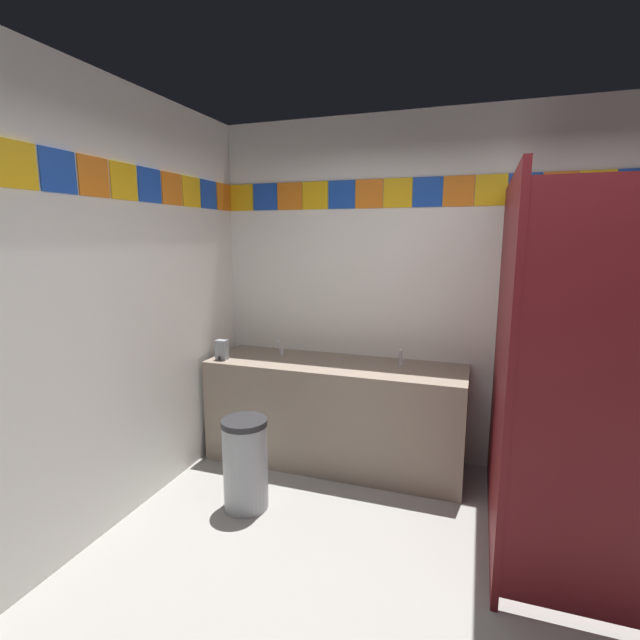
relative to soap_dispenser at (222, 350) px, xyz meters
name	(u,v)px	position (x,y,z in m)	size (l,w,h in m)	color
ground_plane	(416,630)	(1.74, -1.26, -0.90)	(8.39, 8.39, 0.00)	gray
wall_back	(454,293)	(1.74, 0.54, 0.47)	(3.81, 0.09, 2.73)	white
wall_side	(66,316)	(-0.20, -1.26, 0.47)	(0.09, 3.52, 2.73)	white
vanity_counter	(335,412)	(0.89, 0.19, -0.48)	(2.01, 0.62, 0.82)	gray
faucet_left	(281,349)	(0.39, 0.28, -0.03)	(0.04, 0.10, 0.14)	silver
faucet_right	(401,359)	(1.39, 0.28, -0.03)	(0.04, 0.10, 0.14)	silver
soap_dispenser	(222,350)	(0.00, 0.00, 0.00)	(0.09, 0.09, 0.16)	gray
stall_divider	(536,375)	(2.24, -0.53, 0.16)	(0.92, 1.54, 2.13)	maroon
toilet	(591,466)	(2.69, 0.10, -0.60)	(0.39, 0.49, 0.74)	white
trash_bin	(245,464)	(0.52, -0.62, -0.59)	(0.30, 0.30, 0.62)	#999EA3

